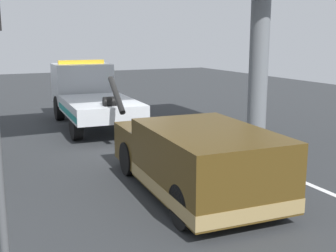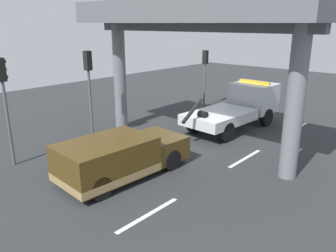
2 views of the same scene
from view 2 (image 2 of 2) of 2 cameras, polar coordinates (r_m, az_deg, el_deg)
name	(u,v)px [view 2 (image 2 of 2)]	position (r m, az deg, el deg)	size (l,w,h in m)	color
ground_plane	(195,145)	(16.45, 4.65, -3.27)	(60.00, 40.00, 0.10)	#2D3033
lane_stripe_west	(148,215)	(10.70, -3.38, -14.85)	(2.60, 0.16, 0.01)	silver
lane_stripe_mid	(245,158)	(15.07, 12.99, -5.41)	(2.60, 0.16, 0.01)	silver
lane_stripe_east	(298,128)	(20.29, 21.26, -0.28)	(2.60, 0.16, 0.01)	silver
tow_truck_white	(240,106)	(19.35, 12.16, 3.40)	(7.31, 2.72, 2.46)	silver
towed_van_green	(119,158)	(12.88, -8.33, -5.35)	(5.31, 2.47, 1.58)	#4C3814
overpass_structure	(191,20)	(15.00, 3.92, 17.51)	(3.60, 11.64, 6.64)	slate
traffic_light_near	(4,89)	(14.62, -26.18, 5.70)	(0.39, 0.32, 4.41)	#515456
traffic_light_far	(89,77)	(16.52, -13.31, 8.19)	(0.39, 0.32, 4.43)	#515456
traffic_light_mid	(205,66)	(23.31, 6.36, 10.13)	(0.39, 0.32, 3.91)	#515456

